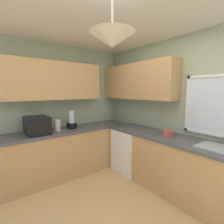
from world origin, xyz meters
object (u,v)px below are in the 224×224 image
(dishwasher, at_px, (131,150))
(blender_appliance, at_px, (72,120))
(bowl, at_px, (168,133))
(kettle, at_px, (57,125))
(microwave, at_px, (37,125))

(dishwasher, bearing_deg, blender_appliance, -123.79)
(bowl, bearing_deg, kettle, -137.92)
(dishwasher, distance_m, bowl, 0.95)
(bowl, relative_size, blender_appliance, 0.49)
(dishwasher, height_order, kettle, kettle)
(bowl, height_order, blender_appliance, blender_appliance)
(dishwasher, relative_size, bowl, 4.77)
(dishwasher, xyz_separation_m, bowl, (0.80, 0.03, 0.51))
(microwave, relative_size, bowl, 2.72)
(microwave, relative_size, blender_appliance, 1.33)
(dishwasher, relative_size, microwave, 1.75)
(kettle, bearing_deg, bowl, 42.08)
(blender_appliance, bearing_deg, microwave, -90.00)
(dishwasher, distance_m, kettle, 1.53)
(blender_appliance, bearing_deg, dishwasher, 56.21)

